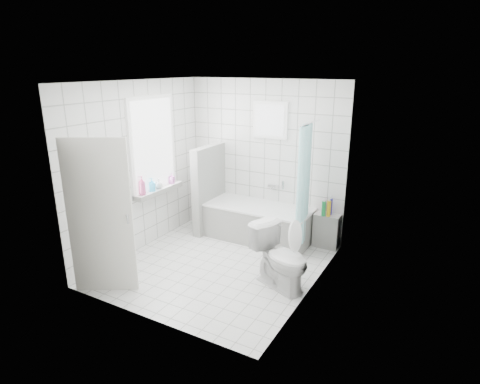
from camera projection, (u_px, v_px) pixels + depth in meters
The scene contains 19 objects.
ground at pixel (219, 265), 5.88m from camera, with size 3.00×3.00×0.00m, color white.
ceiling at pixel (215, 81), 5.10m from camera, with size 3.00×3.00×0.00m, color white.
wall_back at pixel (265, 158), 6.74m from camera, with size 2.80×0.02×2.60m, color white.
wall_front at pixel (141, 213), 4.24m from camera, with size 2.80×0.02×2.60m, color white.
wall_left at pixel (140, 167), 6.14m from camera, with size 0.02×3.00×2.60m, color white.
wall_right at pixel (315, 195), 4.84m from camera, with size 0.02×3.00×2.60m, color white.
window_left at pixel (154, 145), 6.28m from camera, with size 0.01×0.90×1.40m, color white.
window_back at pixel (270, 120), 6.46m from camera, with size 0.50×0.01×0.50m, color white.
window_sill at pixel (159, 191), 6.48m from camera, with size 0.18×1.02×0.08m, color white.
door at pixel (100, 218), 4.94m from camera, with size 0.04×0.80×2.00m, color silver.
bathtub at pixel (259, 222), 6.69m from camera, with size 1.76×0.77×0.58m.
partition_wall at pixel (209, 189), 6.95m from camera, with size 0.15×0.85×1.50m, color white.
tiled_ledge at pixel (327, 230), 6.40m from camera, with size 0.40×0.24×0.55m, color white.
toilet at pixel (281, 257), 5.19m from camera, with size 0.47×0.82×0.84m, color white.
curtain_rod at pixel (310, 123), 5.77m from camera, with size 0.02×0.02×0.80m, color silver.
shower_curtain at pixel (304, 185), 5.94m from camera, with size 0.14×0.48×1.78m, color #43C6C6, non-canonical shape.
tub_faucet at pixel (273, 186), 6.75m from camera, with size 0.18×0.06×0.06m, color silver.
sill_bottles at pixel (153, 184), 6.30m from camera, with size 0.15×0.83×0.30m.
ledge_bottles at pixel (327, 208), 6.26m from camera, with size 0.17×0.18×0.26m.
Camera 1 is at (2.84, -4.46, 2.80)m, focal length 30.00 mm.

